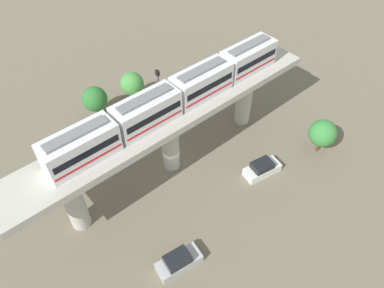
# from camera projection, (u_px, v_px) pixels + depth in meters

# --- Properties ---
(ground_plane) EXTENTS (120.00, 120.00, 0.00)m
(ground_plane) POSITION_uv_depth(u_px,v_px,m) (172.00, 165.00, 42.00)
(ground_plane) COLOR #706654
(viaduct) EXTENTS (5.20, 35.80, 8.08)m
(viaduct) POSITION_uv_depth(u_px,v_px,m) (169.00, 126.00, 37.48)
(viaduct) COLOR #B7B2AA
(viaduct) RESTS_ON ground
(train) EXTENTS (2.64, 27.45, 3.24)m
(train) POSITION_uv_depth(u_px,v_px,m) (175.00, 96.00, 35.50)
(train) COLOR silver
(train) RESTS_ON viaduct
(parked_car_silver) EXTENTS (2.41, 4.42, 1.76)m
(parked_car_silver) POSITION_uv_depth(u_px,v_px,m) (179.00, 262.00, 33.00)
(parked_car_silver) COLOR #B2B5BA
(parked_car_silver) RESTS_ON ground
(parked_car_white) EXTENTS (2.57, 4.47, 1.76)m
(parked_car_white) POSITION_uv_depth(u_px,v_px,m) (262.00, 169.00, 40.67)
(parked_car_white) COLOR white
(parked_car_white) RESTS_ON ground
(tree_near_viaduct) EXTENTS (3.21, 3.21, 4.50)m
(tree_near_viaduct) POSITION_uv_depth(u_px,v_px,m) (323.00, 133.00, 41.55)
(tree_near_viaduct) COLOR brown
(tree_near_viaduct) RESTS_ON ground
(tree_mid_lot) EXTENTS (3.15, 3.15, 4.52)m
(tree_mid_lot) POSITION_uv_depth(u_px,v_px,m) (132.00, 84.00, 47.96)
(tree_mid_lot) COLOR brown
(tree_mid_lot) RESTS_ON ground
(tree_far_corner) EXTENTS (3.18, 3.18, 4.57)m
(tree_far_corner) POSITION_uv_depth(u_px,v_px,m) (95.00, 99.00, 45.71)
(tree_far_corner) COLOR brown
(tree_far_corner) RESTS_ON ground
(signal_post) EXTENTS (0.44, 0.28, 10.68)m
(signal_post) POSITION_uv_depth(u_px,v_px,m) (160.00, 107.00, 40.19)
(signal_post) COLOR #4C4C51
(signal_post) RESTS_ON ground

